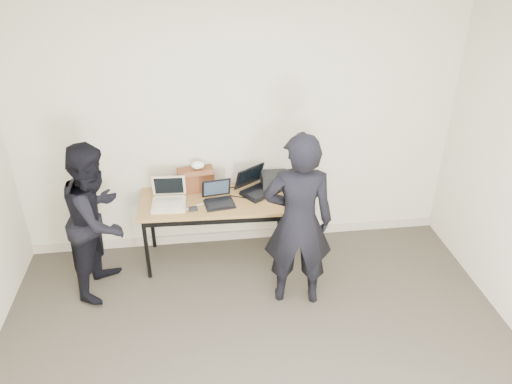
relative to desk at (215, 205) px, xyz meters
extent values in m
cube|color=white|center=(0.28, -1.90, 2.06)|extent=(4.50, 4.50, 0.05)
cube|color=beige|center=(0.28, 0.38, 0.69)|extent=(4.50, 0.05, 2.70)
cube|color=olive|center=(0.00, 0.01, 0.04)|extent=(1.52, 0.71, 0.03)
cylinder|color=black|center=(-0.70, -0.23, -0.32)|extent=(0.04, 0.04, 0.68)
cylinder|color=black|center=(0.68, -0.28, -0.32)|extent=(0.04, 0.04, 0.68)
cylinder|color=black|center=(-0.68, 0.30, -0.32)|extent=(0.04, 0.04, 0.68)
cylinder|color=black|center=(0.70, 0.25, -0.32)|extent=(0.04, 0.04, 0.68)
cube|color=black|center=(-0.01, -0.27, -0.02)|extent=(1.40, 0.07, 0.06)
cube|color=beige|center=(-0.45, -0.07, 0.08)|extent=(0.34, 0.29, 0.04)
cube|color=beige|center=(-0.45, -0.10, 0.10)|extent=(0.27, 0.16, 0.01)
cube|color=beige|center=(-0.45, 0.08, 0.21)|extent=(0.33, 0.07, 0.23)
cube|color=black|center=(-0.45, 0.08, 0.21)|extent=(0.28, 0.05, 0.19)
cube|color=beige|center=(-0.45, 0.06, 0.10)|extent=(0.29, 0.03, 0.02)
cube|color=black|center=(0.04, -0.10, 0.07)|extent=(0.32, 0.26, 0.02)
cube|color=black|center=(0.04, -0.13, 0.08)|extent=(0.25, 0.15, 0.01)
cube|color=black|center=(0.02, 0.03, 0.18)|extent=(0.29, 0.11, 0.20)
cube|color=#26333F|center=(0.02, 0.03, 0.18)|extent=(0.25, 0.08, 0.17)
cube|color=black|center=(0.02, 0.01, 0.08)|extent=(0.26, 0.05, 0.01)
cube|color=black|center=(0.46, 0.07, 0.07)|extent=(0.43, 0.40, 0.02)
cube|color=black|center=(0.48, 0.05, 0.09)|extent=(0.31, 0.27, 0.01)
cube|color=black|center=(0.37, 0.21, 0.20)|extent=(0.33, 0.27, 0.23)
cube|color=black|center=(0.37, 0.20, 0.20)|extent=(0.28, 0.22, 0.19)
cube|color=black|center=(0.39, 0.18, 0.08)|extent=(0.27, 0.19, 0.02)
cube|color=#5E3018|center=(-0.18, 0.23, 0.18)|extent=(0.37, 0.20, 0.24)
cube|color=#5E3018|center=(-0.17, 0.17, 0.28)|extent=(0.37, 0.11, 0.07)
cube|color=#5E3018|center=(-0.02, 0.25, 0.16)|extent=(0.03, 0.10, 0.02)
ellipsoid|color=white|center=(-0.15, 0.23, 0.34)|extent=(0.14, 0.12, 0.08)
cube|color=black|center=(0.63, 0.19, 0.14)|extent=(0.27, 0.23, 0.15)
cube|color=black|center=(-0.22, -0.17, 0.07)|extent=(0.09, 0.06, 0.03)
cube|color=black|center=(0.52, 0.04, 0.06)|extent=(0.15, 0.23, 0.01)
cube|color=silver|center=(-0.22, -0.11, 0.06)|extent=(0.25, 0.15, 0.01)
cube|color=silver|center=(0.00, -0.11, 0.06)|extent=(0.21, 0.15, 0.01)
cube|color=black|center=(0.30, 0.00, 0.06)|extent=(0.31, 0.15, 0.01)
cube|color=black|center=(-0.42, -0.01, 0.06)|extent=(0.26, 0.22, 0.01)
cube|color=black|center=(0.17, 0.23, 0.06)|extent=(0.25, 0.04, 0.01)
imported|color=black|center=(0.70, -0.70, 0.19)|extent=(0.67, 0.49, 1.70)
imported|color=black|center=(-1.10, -0.27, 0.10)|extent=(0.74, 0.86, 1.52)
cube|color=#C0B39F|center=(0.28, 0.34, -0.61)|extent=(4.50, 0.03, 0.10)
camera|label=1|loc=(-0.14, -4.31, 2.58)|focal=35.00mm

